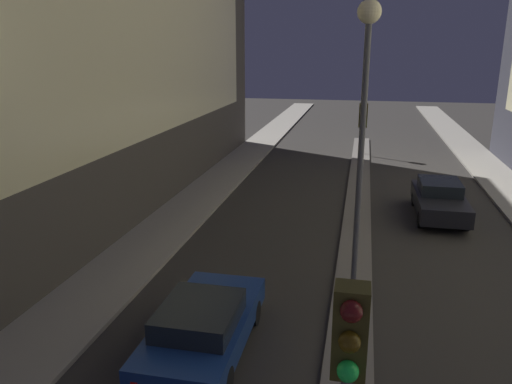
{
  "coord_description": "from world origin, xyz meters",
  "views": [
    {
      "loc": [
        0.0,
        -1.39,
        6.79
      ],
      "look_at": [
        -4.52,
        19.66,
        0.5
      ],
      "focal_mm": 35.0,
      "sensor_mm": 36.0,
      "label": 1
    }
  ],
  "objects_px": {
    "traffic_light_far": "(364,101)",
    "street_lamp": "(365,87)",
    "car_left_lane": "(203,326)",
    "car_right_lane": "(439,199)",
    "traffic_light_mid": "(362,136)"
  },
  "relations": [
    {
      "from": "street_lamp",
      "to": "car_left_lane",
      "type": "xyz_separation_m",
      "value": [
        -3.27,
        -3.65,
        -5.09
      ]
    },
    {
      "from": "street_lamp",
      "to": "car_right_lane",
      "type": "xyz_separation_m",
      "value": [
        3.27,
        7.55,
        -5.04
      ]
    },
    {
      "from": "traffic_light_far",
      "to": "traffic_light_mid",
      "type": "bearing_deg",
      "value": -90.0
    },
    {
      "from": "traffic_light_mid",
      "to": "street_lamp",
      "type": "bearing_deg",
      "value": -90.0
    },
    {
      "from": "traffic_light_mid",
      "to": "car_left_lane",
      "type": "relative_size",
      "value": 1.04
    },
    {
      "from": "traffic_light_mid",
      "to": "street_lamp",
      "type": "height_order",
      "value": "street_lamp"
    },
    {
      "from": "traffic_light_far",
      "to": "street_lamp",
      "type": "bearing_deg",
      "value": -90.0
    },
    {
      "from": "street_lamp",
      "to": "car_right_lane",
      "type": "height_order",
      "value": "street_lamp"
    },
    {
      "from": "street_lamp",
      "to": "traffic_light_far",
      "type": "bearing_deg",
      "value": 90.0
    },
    {
      "from": "car_left_lane",
      "to": "car_right_lane",
      "type": "height_order",
      "value": "car_right_lane"
    },
    {
      "from": "car_left_lane",
      "to": "traffic_light_far",
      "type": "bearing_deg",
      "value": 81.92
    },
    {
      "from": "traffic_light_far",
      "to": "street_lamp",
      "type": "relative_size",
      "value": 0.59
    },
    {
      "from": "street_lamp",
      "to": "car_left_lane",
      "type": "height_order",
      "value": "street_lamp"
    },
    {
      "from": "traffic_light_far",
      "to": "car_right_lane",
      "type": "height_order",
      "value": "traffic_light_far"
    },
    {
      "from": "traffic_light_mid",
      "to": "traffic_light_far",
      "type": "height_order",
      "value": "same"
    }
  ]
}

